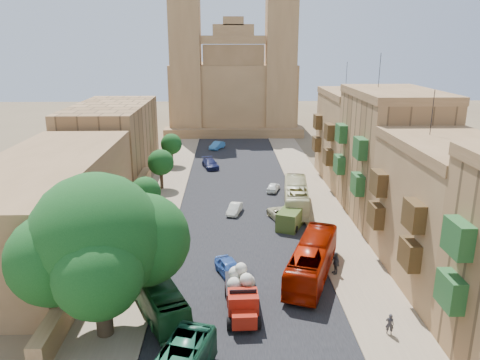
{
  "coord_description": "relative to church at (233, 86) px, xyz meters",
  "views": [
    {
      "loc": [
        -1.38,
        -22.97,
        18.49
      ],
      "look_at": [
        0.0,
        26.0,
        4.0
      ],
      "focal_mm": 35.0,
      "sensor_mm": 36.0,
      "label": 1
    }
  ],
  "objects": [
    {
      "name": "car_white_a",
      "position": [
        -0.58,
        -52.32,
        -8.96
      ],
      "size": [
        2.01,
        3.57,
        1.11
      ],
      "primitive_type": "imported",
      "rotation": [
        0.0,
        0.0,
        -0.26
      ],
      "color": "white",
      "rests_on": "ground"
    },
    {
      "name": "west_building_mid",
      "position": [
        -18.0,
        -34.61,
        -4.52
      ],
      "size": [
        10.0,
        22.0,
        10.0
      ],
      "primitive_type": "cube",
      "color": "#997045",
      "rests_on": "ground"
    },
    {
      "name": "car_blue_a",
      "position": [
        -1.24,
        -66.92,
        -8.82
      ],
      "size": [
        2.92,
        4.38,
        1.39
      ],
      "primitive_type": "imported",
      "rotation": [
        0.0,
        0.0,
        0.35
      ],
      "color": "#2F57A8",
      "rests_on": "ground"
    },
    {
      "name": "road_surface",
      "position": [
        0.0,
        -48.61,
        -9.51
      ],
      "size": [
        14.0,
        140.0,
        0.01
      ],
      "primitive_type": "cube",
      "color": "black",
      "rests_on": "ground"
    },
    {
      "name": "townhouse_d",
      "position": [
        15.95,
        -39.61,
        -3.36
      ],
      "size": [
        9.0,
        14.0,
        15.9
      ],
      "color": "olive",
      "rests_on": "ground"
    },
    {
      "name": "red_truck",
      "position": [
        -0.43,
        -72.21,
        -8.04
      ],
      "size": [
        2.46,
        5.83,
        3.36
      ],
      "color": "#9E190C",
      "rests_on": "ground"
    },
    {
      "name": "kerb_east",
      "position": [
        7.0,
        -48.61,
        -9.46
      ],
      "size": [
        0.25,
        140.0,
        0.12
      ],
      "primitive_type": "cube",
      "color": "#867258",
      "rests_on": "ground"
    },
    {
      "name": "ficus_tree",
      "position": [
        -9.4,
        -74.61,
        -3.05
      ],
      "size": [
        10.94,
        10.07,
        10.94
      ],
      "color": "#382A1C",
      "rests_on": "ground"
    },
    {
      "name": "olive_pickup",
      "position": [
        5.26,
        -56.2,
        -8.57
      ],
      "size": [
        3.75,
        5.1,
        1.93
      ],
      "color": "#3E521E",
      "rests_on": "ground"
    },
    {
      "name": "car_dkblue",
      "position": [
        -3.97,
        -32.47,
        -8.83
      ],
      "size": [
        3.08,
        5.07,
        1.37
      ],
      "primitive_type": "imported",
      "rotation": [
        0.0,
        0.0,
        0.26
      ],
      "color": "#151A43",
      "rests_on": "ground"
    },
    {
      "name": "sidewalk_west",
      "position": [
        -9.5,
        -48.61,
        -9.51
      ],
      "size": [
        5.0,
        140.0,
        0.01
      ],
      "primitive_type": "cube",
      "color": "#867258",
      "rests_on": "ground"
    },
    {
      "name": "church",
      "position": [
        0.0,
        0.0,
        0.0
      ],
      "size": [
        28.0,
        22.5,
        36.3
      ],
      "color": "olive",
      "rests_on": "ground"
    },
    {
      "name": "bus_red_east",
      "position": [
        5.46,
        -67.2,
        -8.0
      ],
      "size": [
        6.15,
        11.06,
        3.02
      ],
      "primitive_type": "imported",
      "rotation": [
        0.0,
        0.0,
        2.79
      ],
      "color": "#901301",
      "rests_on": "ground"
    },
    {
      "name": "car_blue_b",
      "position": [
        -3.18,
        -19.31,
        -8.85
      ],
      "size": [
        2.96,
        4.24,
        1.32
      ],
      "primitive_type": "imported",
      "rotation": [
        0.0,
        0.0,
        -0.43
      ],
      "color": "#3579B9",
      "rests_on": "ground"
    },
    {
      "name": "pedestrian_a",
      "position": [
        9.19,
        -75.18,
        -8.77
      ],
      "size": [
        0.63,
        0.53,
        1.49
      ],
      "primitive_type": "imported",
      "rotation": [
        0.0,
        0.0,
        2.76
      ],
      "color": "#2C2A2E",
      "rests_on": "ground"
    },
    {
      "name": "west_wall",
      "position": [
        -12.5,
        -58.61,
        -8.62
      ],
      "size": [
        1.0,
        40.0,
        1.8
      ],
      "primitive_type": "cube",
      "color": "olive",
      "rests_on": "ground"
    },
    {
      "name": "townhouse_c",
      "position": [
        15.95,
        -53.61,
        -2.61
      ],
      "size": [
        9.0,
        14.0,
        17.4
      ],
      "color": "#997045",
      "rests_on": "ground"
    },
    {
      "name": "bus_green_north",
      "position": [
        -6.5,
        -71.83,
        -8.21
      ],
      "size": [
        5.82,
        9.48,
        2.62
      ],
      "primitive_type": "imported",
      "rotation": [
        0.0,
        0.0,
        0.42
      ],
      "color": "#174A20",
      "rests_on": "ground"
    },
    {
      "name": "kerb_west",
      "position": [
        -7.0,
        -48.61,
        -9.46
      ],
      "size": [
        0.25,
        140.0,
        0.12
      ],
      "primitive_type": "cube",
      "color": "#867258",
      "rests_on": "ground"
    },
    {
      "name": "townhouse_b",
      "position": [
        15.95,
        -67.61,
        -3.86
      ],
      "size": [
        9.0,
        14.0,
        14.9
      ],
      "color": "olive",
      "rests_on": "ground"
    },
    {
      "name": "pedestrian_c",
      "position": [
        7.51,
        -66.75,
        -8.55
      ],
      "size": [
        0.75,
        1.21,
        1.93
      ],
      "primitive_type": "imported",
      "rotation": [
        0.0,
        0.0,
        4.97
      ],
      "color": "#3A3B3E",
      "rests_on": "ground"
    },
    {
      "name": "street_tree_a",
      "position": [
        -10.0,
        -66.61,
        -6.35
      ],
      "size": [
        3.08,
        3.08,
        4.73
      ],
      "color": "#382A1C",
      "rests_on": "ground"
    },
    {
      "name": "west_building_low",
      "position": [
        -18.0,
        -60.61,
        -5.32
      ],
      "size": [
        10.0,
        28.0,
        8.4
      ],
      "primitive_type": "cube",
      "color": "brown",
      "rests_on": "ground"
    },
    {
      "name": "street_tree_b",
      "position": [
        -10.0,
        -54.61,
        -6.18
      ],
      "size": [
        3.24,
        3.24,
        4.99
      ],
      "color": "#382A1C",
      "rests_on": "ground"
    },
    {
      "name": "car_white_b",
      "position": [
        4.51,
        -44.29,
        -8.96
      ],
      "size": [
        2.2,
        3.52,
        1.12
      ],
      "primitive_type": "imported",
      "rotation": [
        0.0,
        0.0,
        2.85
      ],
      "color": "white",
      "rests_on": "ground"
    },
    {
      "name": "car_cream",
      "position": [
        4.51,
        -54.48,
        -8.82
      ],
      "size": [
        3.57,
        5.44,
        1.39
      ],
      "primitive_type": "imported",
      "rotation": [
        0.0,
        0.0,
        3.41
      ],
      "color": "#B8B187",
      "rests_on": "ground"
    },
    {
      "name": "street_tree_c",
      "position": [
        -10.0,
        -42.61,
        -6.03
      ],
      "size": [
        3.39,
        3.39,
        5.21
      ],
      "color": "#382A1C",
      "rests_on": "ground"
    },
    {
      "name": "street_tree_d",
      "position": [
        -10.0,
        -30.61,
        -6.17
      ],
      "size": [
        3.25,
        3.25,
        5.0
      ],
      "color": "#382A1C",
      "rests_on": "ground"
    },
    {
      "name": "bus_cream_east",
      "position": [
        6.5,
        -50.85,
        -8.01
      ],
      "size": [
        3.75,
        11.03,
        3.01
      ],
      "primitive_type": "imported",
      "rotation": [
        0.0,
        0.0,
        3.03
      ],
      "color": "beige",
      "rests_on": "ground"
    },
    {
      "name": "sidewalk_east",
      "position": [
        9.5,
        -48.61,
        -9.51
      ],
      "size": [
        5.0,
        140.0,
        0.01
      ],
      "primitive_type": "cube",
      "color": "#867258",
      "rests_on": "ground"
    }
  ]
}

